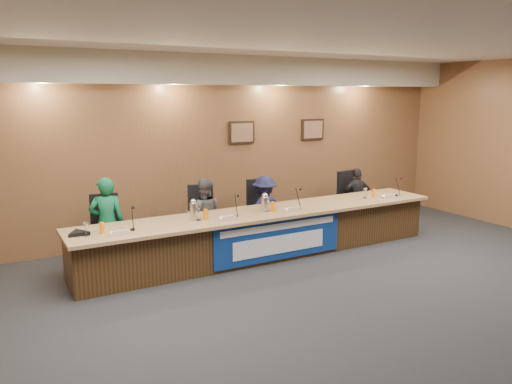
% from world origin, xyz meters
% --- Properties ---
extents(floor, '(10.00, 10.00, 0.00)m').
position_xyz_m(floor, '(0.00, 0.00, 0.00)').
color(floor, '#232325').
rests_on(floor, ground).
extents(ceiling, '(10.00, 8.00, 0.04)m').
position_xyz_m(ceiling, '(0.00, 0.00, 3.20)').
color(ceiling, silver).
rests_on(ceiling, wall_back).
extents(wall_back, '(10.00, 0.04, 3.20)m').
position_xyz_m(wall_back, '(0.00, 4.00, 1.60)').
color(wall_back, brown).
rests_on(wall_back, floor).
extents(soffit, '(10.00, 0.50, 0.50)m').
position_xyz_m(soffit, '(0.00, 3.75, 2.95)').
color(soffit, beige).
rests_on(soffit, wall_back).
extents(dais_body, '(6.00, 0.80, 0.70)m').
position_xyz_m(dais_body, '(0.00, 2.40, 0.35)').
color(dais_body, '#3A2612').
rests_on(dais_body, floor).
extents(dais_top, '(6.10, 0.95, 0.05)m').
position_xyz_m(dais_top, '(0.00, 2.35, 0.72)').
color(dais_top, '#9B754E').
rests_on(dais_top, dais_body).
extents(banner, '(2.20, 0.02, 0.65)m').
position_xyz_m(banner, '(0.00, 1.99, 0.38)').
color(banner, navy).
rests_on(banner, dais_body).
extents(banner_text_upper, '(2.00, 0.01, 0.10)m').
position_xyz_m(banner_text_upper, '(0.00, 1.97, 0.58)').
color(banner_text_upper, silver).
rests_on(banner_text_upper, banner).
extents(banner_text_lower, '(1.60, 0.01, 0.28)m').
position_xyz_m(banner_text_lower, '(0.00, 1.97, 0.30)').
color(banner_text_lower, silver).
rests_on(banner_text_lower, banner).
extents(wall_photo_left, '(0.52, 0.04, 0.42)m').
position_xyz_m(wall_photo_left, '(0.40, 3.97, 1.85)').
color(wall_photo_left, black).
rests_on(wall_photo_left, wall_back).
extents(wall_photo_right, '(0.52, 0.04, 0.42)m').
position_xyz_m(wall_photo_right, '(2.00, 3.97, 1.85)').
color(wall_photo_right, black).
rests_on(wall_photo_right, wall_back).
extents(panelist_a, '(0.57, 0.44, 1.38)m').
position_xyz_m(panelist_a, '(-2.33, 3.02, 0.69)').
color(panelist_a, '#0C5331').
rests_on(panelist_a, floor).
extents(panelist_b, '(0.72, 0.64, 1.23)m').
position_xyz_m(panelist_b, '(-0.80, 3.02, 0.62)').
color(panelist_b, '#47454A').
rests_on(panelist_b, floor).
extents(panelist_c, '(0.77, 0.44, 1.18)m').
position_xyz_m(panelist_c, '(0.34, 3.02, 0.59)').
color(panelist_c, '#15173A').
rests_on(panelist_c, floor).
extents(panelist_d, '(0.73, 0.45, 1.16)m').
position_xyz_m(panelist_d, '(2.39, 3.02, 0.58)').
color(panelist_d, black).
rests_on(panelist_d, floor).
extents(office_chair_a, '(0.56, 0.56, 0.08)m').
position_xyz_m(office_chair_a, '(-2.33, 3.12, 0.48)').
color(office_chair_a, black).
rests_on(office_chair_a, floor).
extents(office_chair_b, '(0.62, 0.62, 0.08)m').
position_xyz_m(office_chair_b, '(-0.80, 3.12, 0.48)').
color(office_chair_b, black).
rests_on(office_chair_b, floor).
extents(office_chair_c, '(0.58, 0.58, 0.08)m').
position_xyz_m(office_chair_c, '(0.34, 3.12, 0.48)').
color(office_chair_c, black).
rests_on(office_chair_c, floor).
extents(office_chair_d, '(0.55, 0.55, 0.08)m').
position_xyz_m(office_chair_d, '(2.39, 3.12, 0.48)').
color(office_chair_d, black).
rests_on(office_chair_d, floor).
extents(nameplate_a, '(0.24, 0.08, 0.10)m').
position_xyz_m(nameplate_a, '(-2.36, 2.07, 0.80)').
color(nameplate_a, white).
rests_on(nameplate_a, dais_top).
extents(microphone_a, '(0.07, 0.07, 0.02)m').
position_xyz_m(microphone_a, '(-2.16, 2.26, 0.76)').
color(microphone_a, black).
rests_on(microphone_a, dais_top).
extents(juice_glass_a, '(0.06, 0.06, 0.15)m').
position_xyz_m(juice_glass_a, '(-2.55, 2.29, 0.82)').
color(juice_glass_a, '#FF7F00').
rests_on(juice_glass_a, dais_top).
extents(water_glass_a, '(0.08, 0.08, 0.18)m').
position_xyz_m(water_glass_a, '(-2.76, 2.27, 0.84)').
color(water_glass_a, silver).
rests_on(water_glass_a, dais_top).
extents(nameplate_b, '(0.24, 0.08, 0.10)m').
position_xyz_m(nameplate_b, '(-0.80, 2.09, 0.80)').
color(nameplate_b, white).
rests_on(nameplate_b, dais_top).
extents(microphone_b, '(0.07, 0.07, 0.02)m').
position_xyz_m(microphone_b, '(-0.61, 2.27, 0.76)').
color(microphone_b, black).
rests_on(microphone_b, dais_top).
extents(juice_glass_b, '(0.06, 0.06, 0.15)m').
position_xyz_m(juice_glass_b, '(-1.06, 2.32, 0.82)').
color(juice_glass_b, '#FF7F00').
rests_on(juice_glass_b, dais_top).
extents(water_glass_b, '(0.08, 0.08, 0.18)m').
position_xyz_m(water_glass_b, '(-1.19, 2.31, 0.84)').
color(water_glass_b, silver).
rests_on(water_glass_b, dais_top).
extents(nameplate_c, '(0.24, 0.08, 0.10)m').
position_xyz_m(nameplate_c, '(0.33, 2.10, 0.80)').
color(nameplate_c, white).
rests_on(nameplate_c, dais_top).
extents(microphone_c, '(0.07, 0.07, 0.02)m').
position_xyz_m(microphone_c, '(0.48, 2.24, 0.76)').
color(microphone_c, black).
rests_on(microphone_c, dais_top).
extents(juice_glass_c, '(0.06, 0.06, 0.15)m').
position_xyz_m(juice_glass_c, '(0.06, 2.28, 0.82)').
color(juice_glass_c, '#FF7F00').
rests_on(juice_glass_c, dais_top).
extents(water_glass_c, '(0.08, 0.08, 0.18)m').
position_xyz_m(water_glass_c, '(-0.03, 2.30, 0.84)').
color(water_glass_c, silver).
rests_on(water_glass_c, dais_top).
extents(nameplate_d, '(0.24, 0.08, 0.10)m').
position_xyz_m(nameplate_d, '(2.36, 2.12, 0.80)').
color(nameplate_d, white).
rests_on(nameplate_d, dais_top).
extents(microphone_d, '(0.07, 0.07, 0.02)m').
position_xyz_m(microphone_d, '(2.61, 2.22, 0.76)').
color(microphone_d, black).
rests_on(microphone_d, dais_top).
extents(juice_glass_d, '(0.06, 0.06, 0.15)m').
position_xyz_m(juice_glass_d, '(2.16, 2.30, 0.82)').
color(juice_glass_d, '#FF7F00').
rests_on(juice_glass_d, dais_top).
extents(water_glass_d, '(0.08, 0.08, 0.18)m').
position_xyz_m(water_glass_d, '(1.98, 2.33, 0.84)').
color(water_glass_d, silver).
rests_on(water_glass_d, dais_top).
extents(carafe_left, '(0.11, 0.11, 0.26)m').
position_xyz_m(carafe_left, '(-1.24, 2.35, 0.88)').
color(carafe_left, silver).
rests_on(carafe_left, dais_top).
extents(carafe_mid, '(0.13, 0.13, 0.22)m').
position_xyz_m(carafe_mid, '(-0.05, 2.35, 0.86)').
color(carafe_mid, silver).
rests_on(carafe_mid, dais_top).
extents(speakerphone, '(0.32, 0.32, 0.05)m').
position_xyz_m(speakerphone, '(-2.84, 2.36, 0.78)').
color(speakerphone, black).
rests_on(speakerphone, dais_top).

